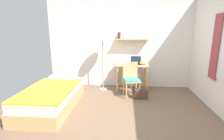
{
  "coord_description": "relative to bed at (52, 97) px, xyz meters",
  "views": [
    {
      "loc": [
        0.1,
        -3.05,
        1.69
      ],
      "look_at": [
        -0.18,
        0.51,
        0.85
      ],
      "focal_mm": 27.19,
      "sensor_mm": 36.0,
      "label": 1
    }
  ],
  "objects": [
    {
      "name": "desk_chair",
      "position": [
        1.77,
        0.86,
        0.24
      ],
      "size": [
        0.48,
        0.46,
        0.88
      ],
      "color": "tan",
      "rests_on": "ground_plane"
    },
    {
      "name": "book_stack",
      "position": [
        2.1,
        1.37,
        0.54
      ],
      "size": [
        0.17,
        0.24,
        0.05
      ],
      "color": "purple",
      "rests_on": "desk"
    },
    {
      "name": "laptop",
      "position": [
        1.91,
        1.38,
        0.56
      ],
      "size": [
        0.3,
        0.24,
        0.22
      ],
      "color": "black",
      "rests_on": "desk"
    },
    {
      "name": "desk",
      "position": [
        1.8,
        1.34,
        0.35
      ],
      "size": [
        0.91,
        0.53,
        0.75
      ],
      "color": "tan",
      "rests_on": "ground_plane"
    },
    {
      "name": "handbag",
      "position": [
        2.03,
        0.64,
        -0.1
      ],
      "size": [
        0.31,
        0.13,
        0.41
      ],
      "color": "#4C382D",
      "rests_on": "ground_plane"
    },
    {
      "name": "water_bottle",
      "position": [
        1.47,
        1.38,
        0.61
      ],
      "size": [
        0.06,
        0.06,
        0.2
      ],
      "primitive_type": "cylinder",
      "color": "silver",
      "rests_on": "desk"
    },
    {
      "name": "bed",
      "position": [
        0.0,
        0.0,
        0.0
      ],
      "size": [
        0.97,
        1.88,
        0.54
      ],
      "color": "tan",
      "rests_on": "ground_plane"
    },
    {
      "name": "ground_plane",
      "position": [
        1.51,
        -0.36,
        -0.24
      ],
      "size": [
        5.28,
        5.28,
        0.0
      ],
      "primitive_type": "plane",
      "color": "brown"
    },
    {
      "name": "standing_lamp",
      "position": [
        0.98,
        1.25,
        1.22
      ],
      "size": [
        0.4,
        0.4,
        1.65
      ],
      "color": "#B2A893",
      "rests_on": "ground_plane"
    },
    {
      "name": "wall_back",
      "position": [
        1.51,
        1.67,
        1.06
      ],
      "size": [
        4.4,
        0.27,
        2.6
      ],
      "color": "white",
      "rests_on": "ground_plane"
    }
  ]
}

